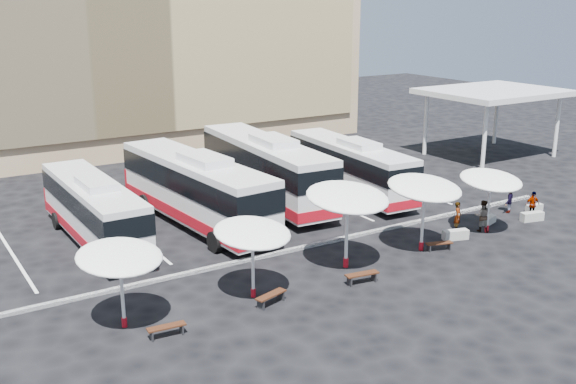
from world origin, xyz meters
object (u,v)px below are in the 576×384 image
passenger_0 (458,216)px  sunshade_1 (252,233)px  sunshade_4 (491,180)px  wood_bench_2 (362,276)px  sunshade_2 (347,198)px  conc_bench_3 (534,208)px  conc_bench_0 (455,235)px  wood_bench_3 (439,244)px  wood_bench_0 (166,328)px  sunshade_3 (425,188)px  conc_bench_1 (489,220)px  bus_1 (196,188)px  passenger_3 (508,199)px  sunshade_0 (120,257)px  bus_2 (265,167)px  wood_bench_1 (271,297)px  bus_0 (93,209)px  passenger_2 (533,205)px  bus_3 (350,166)px  conc_bench_2 (532,216)px  passenger_1 (483,216)px

passenger_0 → sunshade_1: bearing=146.1°
sunshade_4 → wood_bench_2: sunshade_4 is taller
sunshade_2 → conc_bench_3: size_ratio=3.73×
sunshade_2 → conc_bench_0: (6.98, 0.00, -3.07)m
wood_bench_3 → sunshade_2: bearing=172.0°
wood_bench_0 → wood_bench_2: (9.00, 0.04, 0.02)m
sunshade_3 → conc_bench_1: (5.94, 1.04, -2.95)m
bus_1 → passenger_3: (16.06, -7.57, -1.26)m
wood_bench_0 → sunshade_0: bearing=123.6°
bus_1 → wood_bench_3: size_ratio=9.39×
passenger_3 → conc_bench_0: bearing=-12.5°
bus_2 → wood_bench_3: 12.32m
sunshade_3 → wood_bench_2: bearing=-161.6°
sunshade_3 → wood_bench_1: sunshade_3 is taller
sunshade_3 → sunshade_4: size_ratio=1.08×
wood_bench_2 → passenger_0: passenger_0 is taller
bus_0 → passenger_2: size_ratio=7.18×
wood_bench_1 → passenger_2: 18.26m
bus_1 → sunshade_2: bus_1 is taller
conc_bench_1 → passenger_0: 2.41m
bus_3 → wood_bench_2: (-7.92, -11.42, -1.49)m
sunshade_2 → wood_bench_1: 5.97m
conc_bench_1 → conc_bench_3: (3.97, 0.19, -0.00)m
passenger_3 → conc_bench_2: bearing=60.7°
bus_2 → wood_bench_0: 17.60m
wood_bench_0 → passenger_3: passenger_3 is taller
wood_bench_2 → sunshade_1: bearing=164.6°
bus_1 → bus_0: bearing=174.3°
bus_2 → sunshade_0: bus_2 is taller
bus_2 → conc_bench_1: 13.27m
conc_bench_1 → passenger_1: (-1.28, -0.66, 0.65)m
bus_3 → wood_bench_0: size_ratio=7.98×
sunshade_4 → conc_bench_3: (5.15, 1.08, -2.63)m
wood_bench_3 → conc_bench_3: (9.22, 1.74, -0.11)m
sunshade_1 → sunshade_2: size_ratio=0.95×
conc_bench_0 → passenger_2: 6.28m
bus_3 → sunshade_2: 12.18m
wood_bench_0 → conc_bench_3: wood_bench_0 is taller
bus_1 → sunshade_4: bearing=-41.0°
bus_0 → conc_bench_1: bus_0 is taller
bus_2 → passenger_2: size_ratio=8.65×
conc_bench_0 → passenger_2: passenger_2 is taller
bus_2 → conc_bench_2: bearing=-42.8°
sunshade_0 → passenger_3: sunshade_0 is taller
wood_bench_2 → passenger_3: (13.35, 3.52, 0.46)m
bus_2 → sunshade_2: size_ratio=3.31×
conc_bench_1 → conc_bench_2: conc_bench_2 is taller
bus_1 → bus_3: 10.63m
bus_0 → passenger_0: (16.80, -8.45, -0.98)m
bus_2 → wood_bench_1: bearing=-115.6°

